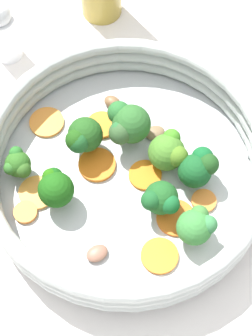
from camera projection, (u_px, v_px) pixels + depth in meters
name	position (u px, v px, depth m)	size (l,w,h in m)	color
ground_plane	(126.00, 180.00, 0.70)	(4.00, 4.00, 0.00)	white
skillet	(126.00, 177.00, 0.69)	(0.32, 0.32, 0.02)	#B2B5B7
skillet_rim_wall	(126.00, 163.00, 0.66)	(0.34, 0.34, 0.05)	#B2B8B4
skillet_rivet_right	(251.00, 155.00, 0.69)	(0.01, 0.01, 0.01)	#B0B5BA
carrot_slice_0	(204.00, 201.00, 0.67)	(0.03, 0.03, 0.00)	orange
carrot_slice_1	(37.00, 193.00, 0.67)	(0.04, 0.04, 0.00)	#EB963C
carrot_slice_2	(145.00, 175.00, 0.68)	(0.04, 0.04, 0.00)	orange
carrot_slice_3	(160.00, 256.00, 0.63)	(0.04, 0.04, 0.00)	orange
carrot_slice_4	(102.00, 125.00, 0.71)	(0.04, 0.04, 0.01)	orange
carrot_slice_5	(47.00, 122.00, 0.72)	(0.04, 0.04, 0.00)	orange
carrot_slice_6	(176.00, 218.00, 0.66)	(0.05, 0.05, 0.00)	orange
carrot_slice_7	(25.00, 212.00, 0.66)	(0.03, 0.03, 0.01)	orange
carrot_slice_8	(97.00, 165.00, 0.69)	(0.05, 0.05, 0.01)	orange
broccoli_floret_0	(55.00, 188.00, 0.64)	(0.05, 0.04, 0.05)	#5D8848
broccoli_floret_1	(161.00, 199.00, 0.64)	(0.04, 0.04, 0.05)	olive
broccoli_floret_2	(168.00, 152.00, 0.67)	(0.05, 0.05, 0.05)	#6B9D60
broccoli_floret_3	(125.00, 124.00, 0.68)	(0.06, 0.05, 0.06)	#6EA156
broccoli_floret_4	(199.00, 166.00, 0.66)	(0.05, 0.05, 0.05)	#6E9049
broccoli_floret_5	(196.00, 226.00, 0.62)	(0.04, 0.04, 0.05)	olive
broccoli_floret_6	(83.00, 137.00, 0.67)	(0.05, 0.04, 0.05)	#73A45A
broccoli_floret_7	(18.00, 164.00, 0.66)	(0.04, 0.03, 0.04)	#5D9848
mushroom_piece_0	(155.00, 133.00, 0.71)	(0.03, 0.02, 0.01)	brown
mushroom_piece_1	(97.00, 253.00, 0.63)	(0.03, 0.02, 0.01)	#8E5E4B
mushroom_piece_2	(112.00, 102.00, 0.73)	(0.02, 0.02, 0.01)	brown
salt_shaker	(3.00, 32.00, 0.75)	(0.04, 0.04, 0.10)	white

